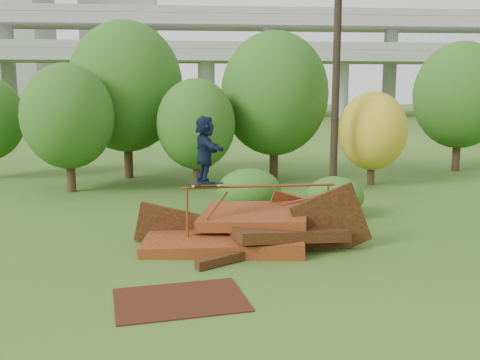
{
  "coord_description": "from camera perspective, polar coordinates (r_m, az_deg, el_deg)",
  "views": [
    {
      "loc": [
        -2.01,
        -11.43,
        3.92
      ],
      "look_at": [
        -0.8,
        2.0,
        1.6
      ],
      "focal_mm": 40.0,
      "sensor_mm": 36.0,
      "label": 1
    }
  ],
  "objects": [
    {
      "name": "tree_0",
      "position": [
        21.22,
        -17.89,
        6.47
      ],
      "size": [
        3.45,
        3.45,
        4.87
      ],
      "color": "black",
      "rests_on": "ground"
    },
    {
      "name": "freeway_overpass",
      "position": [
        74.65,
        -3.72,
        14.65
      ],
      "size": [
        160.0,
        15.0,
        13.7
      ],
      "color": "gray",
      "rests_on": "ground"
    },
    {
      "name": "shrub_left",
      "position": [
        17.0,
        0.99,
        -1.13
      ],
      "size": [
        2.04,
        1.89,
        1.42
      ],
      "primitive_type": "ellipsoid",
      "color": "#1B4F15",
      "rests_on": "ground"
    },
    {
      "name": "utility_pole",
      "position": [
        20.43,
        10.24,
        11.89
      ],
      "size": [
        1.4,
        0.28,
        9.32
      ],
      "color": "black",
      "rests_on": "ground"
    },
    {
      "name": "grind_rail",
      "position": [
        13.2,
        2.01,
        -2.03
      ],
      "size": [
        3.83,
        0.24,
        1.57
      ],
      "color": "maroon",
      "rests_on": "ground"
    },
    {
      "name": "scrap_pile",
      "position": [
        13.5,
        0.6,
        -5.53
      ],
      "size": [
        5.95,
        3.36,
        2.04
      ],
      "color": "#46190C",
      "rests_on": "ground"
    },
    {
      "name": "tree_5",
      "position": [
        27.43,
        22.44,
        8.34
      ],
      "size": [
        4.33,
        4.33,
        6.09
      ],
      "color": "black",
      "rests_on": "ground"
    },
    {
      "name": "skateboard",
      "position": [
        12.97,
        -3.7,
        -0.36
      ],
      "size": [
        0.87,
        0.27,
        0.09
      ],
      "rotation": [
        0.0,
        0.0,
        0.04
      ],
      "color": "black",
      "rests_on": "grind_rail"
    },
    {
      "name": "tree_3",
      "position": [
        22.94,
        3.7,
        9.16
      ],
      "size": [
        4.55,
        4.55,
        6.31
      ],
      "color": "black",
      "rests_on": "ground"
    },
    {
      "name": "skater",
      "position": [
        12.85,
        -3.74,
        3.27
      ],
      "size": [
        0.87,
        1.57,
        1.61
      ],
      "primitive_type": "imported",
      "rotation": [
        0.0,
        0.0,
        1.85
      ],
      "color": "#0F1932",
      "rests_on": "skateboard"
    },
    {
      "name": "tree_4",
      "position": [
        22.34,
        13.95,
        5.1
      ],
      "size": [
        2.76,
        2.76,
        3.81
      ],
      "color": "black",
      "rests_on": "ground"
    },
    {
      "name": "shrub_right",
      "position": [
        16.64,
        10.07,
        -1.79
      ],
      "size": [
        1.78,
        1.64,
        1.26
      ],
      "primitive_type": "ellipsoid",
      "color": "#1B4F15",
      "rests_on": "ground"
    },
    {
      "name": "tree_2",
      "position": [
        20.92,
        -4.7,
        5.95
      ],
      "size": [
        3.06,
        3.06,
        4.31
      ],
      "color": "black",
      "rests_on": "ground"
    },
    {
      "name": "ground",
      "position": [
        12.25,
        4.63,
        -8.93
      ],
      "size": [
        240.0,
        240.0,
        0.0
      ],
      "primitive_type": "plane",
      "color": "#2D5116",
      "rests_on": "ground"
    },
    {
      "name": "tree_1",
      "position": [
        23.88,
        -12.07,
        9.69
      ],
      "size": [
        4.88,
        4.88,
        6.79
      ],
      "color": "black",
      "rests_on": "ground"
    },
    {
      "name": "building_right",
      "position": [
        114.73,
        -12.55,
        14.57
      ],
      "size": [
        14.0,
        14.0,
        28.0
      ],
      "primitive_type": "cube",
      "color": "#9E9E99",
      "rests_on": "ground"
    },
    {
      "name": "flat_plate",
      "position": [
        10.3,
        -6.41,
        -12.57
      ],
      "size": [
        2.66,
        2.1,
        0.03
      ],
      "primitive_type": "cube",
      "rotation": [
        0.0,
        0.0,
        0.17
      ],
      "color": "#39180C",
      "rests_on": "ground"
    }
  ]
}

